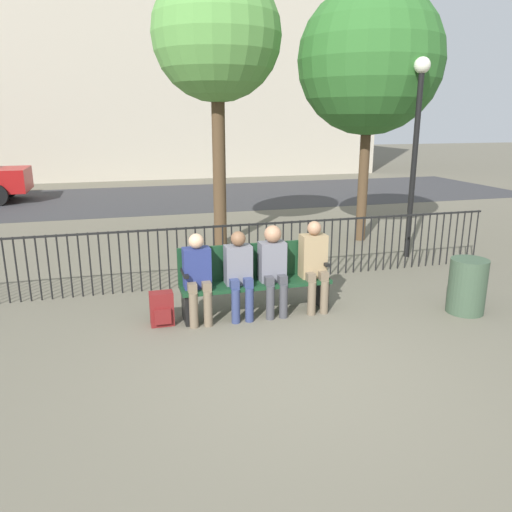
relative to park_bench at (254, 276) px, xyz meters
The scene contains 14 objects.
ground_plane 1.80m from the park_bench, 90.00° to the right, with size 80.00×80.00×0.00m, color #605B4C.
park_bench is the anchor object (origin of this frame).
seated_person_0 0.80m from the park_bench, behind, with size 0.34×0.39×1.15m.
seated_person_1 0.31m from the park_bench, 150.74° to the right, with size 0.34×0.39×1.15m.
seated_person_2 0.31m from the park_bench, 30.94° to the right, with size 0.34×0.39×1.19m.
seated_person_3 0.82m from the park_bench, ahead, with size 0.34×0.39×1.22m.
backpack 1.28m from the park_bench, behind, with size 0.29×0.22×0.43m.
fence_railing 1.24m from the park_bench, 90.75° to the left, with size 9.01×0.03×0.95m.
tree_0 5.60m from the park_bench, 45.60° to the left, with size 2.85×2.85×5.02m.
tree_1 5.08m from the park_bench, 85.26° to the left, with size 2.41×2.41×5.20m.
lamp_post 4.39m from the park_bench, 28.46° to the left, with size 0.28×0.28×3.53m.
street_surface 10.28m from the park_bench, 90.00° to the left, with size 24.00×6.00×0.01m.
building_facade 19.46m from the park_bench, 90.00° to the left, with size 20.00×6.00×14.40m.
trash_bin 2.83m from the park_bench, 16.01° to the right, with size 0.49×0.49×0.74m.
Camera 1 is at (-1.68, -4.33, 2.53)m, focal length 35.00 mm.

